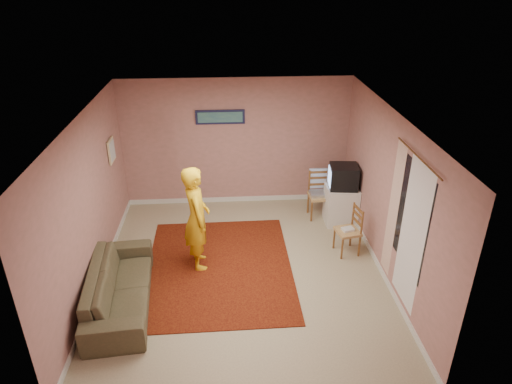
{
  "coord_description": "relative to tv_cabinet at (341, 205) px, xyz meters",
  "views": [
    {
      "loc": [
        -0.19,
        -6.05,
        4.47
      ],
      "look_at": [
        0.26,
        0.6,
        1.15
      ],
      "focal_mm": 32.0,
      "sensor_mm": 36.0,
      "label": 1
    }
  ],
  "objects": [
    {
      "name": "wall_front",
      "position": [
        -1.95,
        -3.99,
        0.93
      ],
      "size": [
        4.5,
        0.02,
        2.6
      ],
      "primitive_type": "cube",
      "color": "#AF7473",
      "rests_on": "ground"
    },
    {
      "name": "tv_cabinet",
      "position": [
        0.0,
        0.0,
        0.0
      ],
      "size": [
        0.58,
        0.53,
        0.74
      ],
      "primitive_type": "cube",
      "color": "silver",
      "rests_on": "ground"
    },
    {
      "name": "chair_b",
      "position": [
        -0.13,
        -1.04,
        0.16
      ],
      "size": [
        0.44,
        0.45,
        0.47
      ],
      "rotation": [
        0.0,
        0.0,
        -1.38
      ],
      "color": "tan",
      "rests_on": "ground"
    },
    {
      "name": "baseboard_left",
      "position": [
        -4.19,
        -1.49,
        -0.32
      ],
      "size": [
        0.02,
        5.0,
        0.1
      ],
      "primitive_type": "cube",
      "color": "silver",
      "rests_on": "ground"
    },
    {
      "name": "picture_back",
      "position": [
        -2.25,
        0.97,
        1.48
      ],
      "size": [
        0.95,
        0.04,
        0.28
      ],
      "color": "#141738",
      "rests_on": "wall_back"
    },
    {
      "name": "blue_throw",
      "position": [
        -0.37,
        0.42,
        0.38
      ],
      "size": [
        0.39,
        0.05,
        0.4
      ],
      "primitive_type": "cube",
      "color": "#85A5DA",
      "rests_on": "chair_a"
    },
    {
      "name": "dvd_player",
      "position": [
        -0.37,
        0.23,
        0.14
      ],
      "size": [
        0.4,
        0.3,
        0.07
      ],
      "primitive_type": "cube",
      "rotation": [
        0.0,
        0.0,
        0.07
      ],
      "color": "#A9A9AE",
      "rests_on": "chair_a"
    },
    {
      "name": "wall_right",
      "position": [
        0.3,
        -1.49,
        0.93
      ],
      "size": [
        0.02,
        5.0,
        2.6
      ],
      "primitive_type": "cube",
      "color": "#AF7473",
      "rests_on": "ground"
    },
    {
      "name": "window",
      "position": [
        0.29,
        -2.39,
        1.08
      ],
      "size": [
        0.01,
        1.1,
        1.5
      ],
      "primitive_type": "cube",
      "color": "black",
      "rests_on": "wall_right"
    },
    {
      "name": "area_rug",
      "position": [
        -2.32,
        -1.35,
        -0.36
      ],
      "size": [
        2.38,
        2.96,
        0.02
      ],
      "primitive_type": "cube",
      "rotation": [
        0.0,
        0.0,
        0.01
      ],
      "color": "#320705",
      "rests_on": "ground"
    },
    {
      "name": "ground",
      "position": [
        -1.95,
        -1.49,
        -0.37
      ],
      "size": [
        5.0,
        5.0,
        0.0
      ],
      "primitive_type": "plane",
      "color": "tan",
      "rests_on": "ground"
    },
    {
      "name": "person",
      "position": [
        -2.65,
        -1.22,
        0.51
      ],
      "size": [
        0.53,
        0.71,
        1.76
      ],
      "primitive_type": "imported",
      "rotation": [
        0.0,
        0.0,
        1.75
      ],
      "color": "gold",
      "rests_on": "ground"
    },
    {
      "name": "baseboard_right",
      "position": [
        0.29,
        -1.49,
        -0.32
      ],
      "size": [
        0.02,
        5.0,
        0.1
      ],
      "primitive_type": "cube",
      "color": "silver",
      "rests_on": "ground"
    },
    {
      "name": "curtain_rod",
      "position": [
        0.25,
        -2.39,
        1.95
      ],
      "size": [
        0.02,
        1.4,
        0.02
      ],
      "primitive_type": "cylinder",
      "rotation": [
        1.57,
        0.0,
        0.0
      ],
      "color": "brown",
      "rests_on": "wall_right"
    },
    {
      "name": "curtain_sheer",
      "position": [
        0.28,
        -2.54,
        0.88
      ],
      "size": [
        0.01,
        0.75,
        2.1
      ],
      "primitive_type": "cube",
      "color": "white",
      "rests_on": "wall_right"
    },
    {
      "name": "wall_left",
      "position": [
        -4.2,
        -1.49,
        0.93
      ],
      "size": [
        0.02,
        5.0,
        2.6
      ],
      "primitive_type": "cube",
      "color": "#AF7473",
      "rests_on": "ground"
    },
    {
      "name": "sofa",
      "position": [
        -3.75,
        -2.14,
        -0.06
      ],
      "size": [
        1.01,
        2.18,
        0.62
      ],
      "primitive_type": "imported",
      "rotation": [
        0.0,
        0.0,
        1.66
      ],
      "color": "#4C432E",
      "rests_on": "ground"
    },
    {
      "name": "ceiling",
      "position": [
        -1.95,
        -1.49,
        2.23
      ],
      "size": [
        4.5,
        5.0,
        0.02
      ],
      "primitive_type": "cube",
      "color": "silver",
      "rests_on": "wall_back"
    },
    {
      "name": "game_console",
      "position": [
        -0.13,
        -1.04,
        0.09
      ],
      "size": [
        0.23,
        0.19,
        0.04
      ],
      "primitive_type": "cube",
      "rotation": [
        0.0,
        0.0,
        0.27
      ],
      "color": "silver",
      "rests_on": "chair_b"
    },
    {
      "name": "crt_tv",
      "position": [
        -0.01,
        0.0,
        0.59
      ],
      "size": [
        0.56,
        0.51,
        0.44
      ],
      "rotation": [
        0.0,
        0.0,
        -0.11
      ],
      "color": "black",
      "rests_on": "tv_cabinet"
    },
    {
      "name": "baseboard_back",
      "position": [
        -1.95,
        1.0,
        -0.32
      ],
      "size": [
        4.5,
        0.02,
        0.1
      ],
      "primitive_type": "cube",
      "color": "silver",
      "rests_on": "ground"
    },
    {
      "name": "curtain_floral",
      "position": [
        0.26,
        -1.84,
        0.88
      ],
      "size": [
        0.01,
        0.35,
        2.1
      ],
      "primitive_type": "cube",
      "color": "white",
      "rests_on": "wall_right"
    },
    {
      "name": "wall_back",
      "position": [
        -1.95,
        1.01,
        0.93
      ],
      "size": [
        4.5,
        0.02,
        2.6
      ],
      "primitive_type": "cube",
      "color": "#AF7473",
      "rests_on": "ground"
    },
    {
      "name": "picture_left",
      "position": [
        -4.17,
        0.11,
        1.18
      ],
      "size": [
        0.04,
        0.38,
        0.42
      ],
      "color": "beige",
      "rests_on": "wall_left"
    },
    {
      "name": "chair_a",
      "position": [
        -0.37,
        0.23,
        0.2
      ],
      "size": [
        0.43,
        0.41,
        0.5
      ],
      "rotation": [
        0.0,
        0.0,
        0.03
      ],
      "color": "tan",
      "rests_on": "ground"
    }
  ]
}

